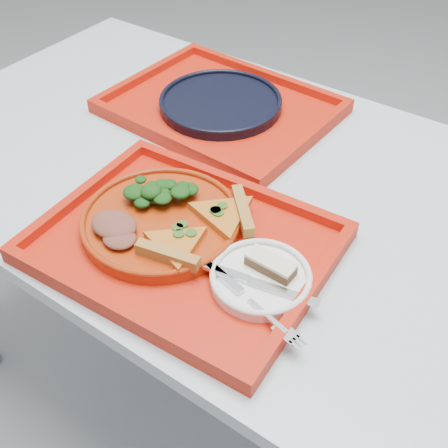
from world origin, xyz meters
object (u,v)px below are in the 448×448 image
(navy_plate, at_px, (221,104))
(dessert_bar, at_px, (271,265))
(dinner_plate, at_px, (161,222))
(tray_main, at_px, (184,246))
(tray_far, at_px, (221,110))

(navy_plate, bearing_deg, dessert_bar, -45.85)
(dessert_bar, bearing_deg, dinner_plate, -175.71)
(dinner_plate, xyz_separation_m, navy_plate, (-0.14, 0.36, -0.00))
(tray_main, distance_m, dessert_bar, 0.15)
(dinner_plate, bearing_deg, tray_far, 110.87)
(tray_far, height_order, navy_plate, navy_plate)
(tray_main, xyz_separation_m, tray_far, (-0.19, 0.37, 0.00))
(dessert_bar, bearing_deg, tray_far, 135.58)
(tray_main, distance_m, navy_plate, 0.42)
(tray_far, bearing_deg, dinner_plate, -66.57)
(tray_far, xyz_separation_m, dinner_plate, (0.14, -0.36, 0.02))
(tray_far, distance_m, navy_plate, 0.01)
(dinner_plate, bearing_deg, dessert_bar, 2.86)
(tray_main, height_order, dinner_plate, dinner_plate)
(tray_far, relative_size, dinner_plate, 1.73)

